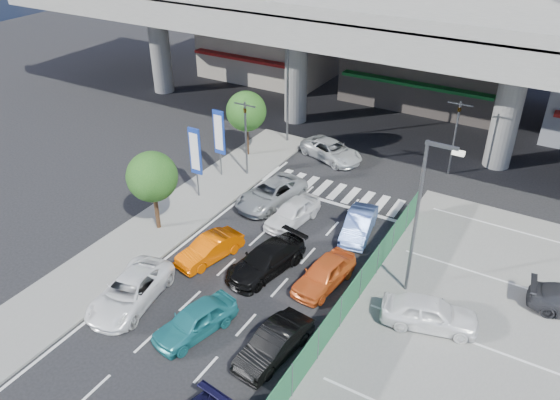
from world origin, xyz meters
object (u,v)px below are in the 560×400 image
Objects in this scene: signboard_far at (219,134)px; parked_sedan_white at (430,313)px; signboard_near at (195,153)px; kei_truck_front_right at (359,225)px; wagon_silver_front_left at (271,193)px; taxi_teal_mid at (195,320)px; sedan_white_mid_left at (130,291)px; traffic_light_right at (458,120)px; tree_far at (246,111)px; hatch_black_mid_right at (274,344)px; sedan_black_mid at (266,260)px; street_lamp_left at (290,81)px; traffic_cone at (385,310)px; taxi_orange_left at (210,249)px; tree_near at (152,177)px; street_lamp_right at (422,208)px; taxi_orange_right at (324,274)px; sedan_white_front_mid at (293,212)px; crossing_wagon_silver at (332,151)px; traffic_light_left at (245,121)px.

signboard_far reaches higher than parked_sedan_white.
kei_truck_front_right is at bearing 6.83° from signboard_near.
parked_sedan_white reaches higher than wagon_silver_front_left.
sedan_white_mid_left is at bearing -165.98° from taxi_teal_mid.
signboard_far is at bearing 97.59° from signboard_near.
traffic_light_right reaches higher than tree_far.
hatch_black_mid_right is 0.85× the size of sedan_black_mid.
sedan_white_mid_left is 7.55m from hatch_black_mid_right.
traffic_cone is (13.12, -14.33, -4.40)m from street_lamp_left.
taxi_teal_mid is (7.72, -15.98, -2.70)m from tree_far.
hatch_black_mid_right is at bearing -124.84° from traffic_cone.
traffic_light_right is 1.11× the size of signboard_near.
tree_far is at bearing 127.00° from taxi_orange_left.
signboard_far is at bearing 94.90° from tree_near.
traffic_light_right is 20.25m from hatch_black_mid_right.
signboard_far is 16.37m from traffic_cone.
street_lamp_right reaches higher than taxi_orange_left.
traffic_light_right is 1.08× the size of tree_far.
wagon_silver_front_left reaches higher than taxi_teal_mid.
sedan_white_mid_left is at bearing 99.06° from parked_sedan_white.
taxi_orange_right is 3.50m from traffic_cone.
taxi_orange_left is at bearing -65.96° from tree_far.
signboard_near reaches higher than sedan_white_mid_left.
sedan_white_front_mid is at bearing 3.82° from signboard_near.
hatch_black_mid_right is 0.85× the size of crossing_wagon_silver.
taxi_orange_right is at bearing 72.70° from parked_sedan_white.
taxi_teal_mid is (7.12, -9.47, -2.38)m from signboard_near.
street_lamp_right is 11.19m from taxi_teal_mid.
signboard_near is 0.98× the size of tree_far.
taxi_orange_right is at bearing -42.37° from tree_far.
taxi_orange_right is at bearing -54.69° from street_lamp_left.
parked_sedan_white is (12.62, 5.54, 0.10)m from sedan_white_mid_left.
traffic_light_right is 1.35× the size of taxi_orange_left.
signboard_near reaches higher than sedan_black_mid.
street_lamp_left reaches higher than taxi_orange_left.
traffic_light_left is 15.15m from taxi_teal_mid.
hatch_black_mid_right is (10.61, -4.90, -2.72)m from tree_near.
traffic_light_right reaches higher than taxi_orange_right.
street_lamp_left reaches higher than taxi_orange_right.
traffic_light_left is 1.35× the size of taxi_orange_left.
taxi_teal_mid is at bearing -153.73° from crossing_wagon_silver.
traffic_light_right is 8.34× the size of traffic_cone.
signboard_far is at bearing -148.57° from traffic_light_right.
street_lamp_left is at bearing 86.98° from sedan_white_mid_left.
street_lamp_left is at bearing 67.16° from tree_far.
signboard_near is 10.55m from crossing_wagon_silver.
tree_near is at bearing 155.63° from taxi_teal_mid.
street_lamp_right is 1.98× the size of taxi_teal_mid.
tree_near reaches higher than hatch_black_mid_right.
taxi_teal_mid is at bearing -116.40° from kei_truck_front_right.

